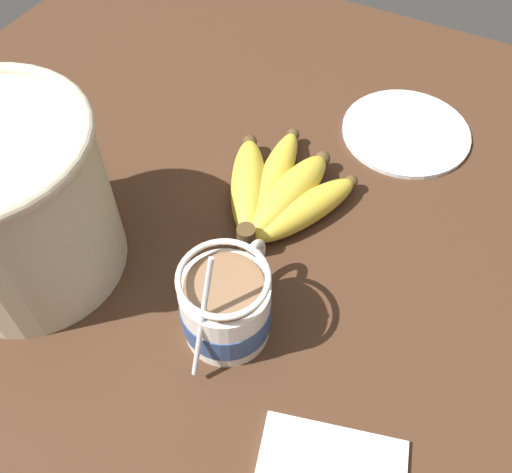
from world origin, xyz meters
TOP-DOWN VIEW (x-y plane):
  - table at (0.00, 0.00)cm, footprint 114.50×114.50cm
  - coffee_mug at (-4.04, 1.06)cm, footprint 14.15×8.66cm
  - banana_bunch at (12.88, 3.90)cm, footprint 19.48×16.87cm
  - woven_basket at (-6.33, 23.46)cm, footprint 20.32×20.32cm
  - small_plate at (31.19, -5.69)cm, footprint 16.43×16.43cm

SIDE VIEW (x-z plane):
  - table at x=0.00cm, z-range 0.00..2.58cm
  - small_plate at x=31.19cm, z-range 2.58..3.18cm
  - banana_bunch at x=12.88cm, z-range 2.36..6.70cm
  - coffee_mug at x=-4.04cm, z-range -0.43..13.70cm
  - woven_basket at x=-6.33cm, z-range 2.93..21.24cm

